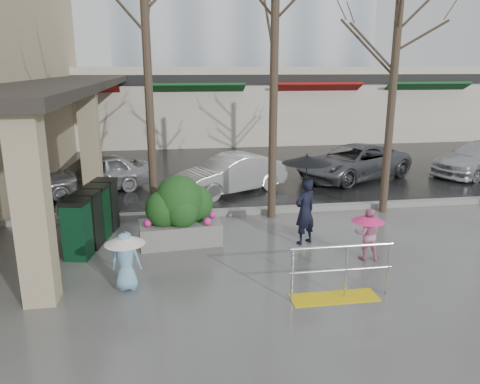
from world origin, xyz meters
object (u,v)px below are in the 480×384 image
object	(u,v)px
car_c	(354,162)
car_a	(92,174)
car_b	(231,174)
woman	(306,190)
planter	(180,211)
child_blue	(126,254)
tree_mideast	(397,35)
news_boxes	(93,216)
tree_west	(145,23)
car_d	(480,158)
child_pink	(368,230)
tree_midwest	(275,18)
handrail	(338,279)

from	to	relation	value
car_c	car_a	bearing A→B (deg)	-112.47
car_b	car_c	distance (m)	4.90
woman	planter	bearing A→B (deg)	-36.62
child_blue	car_a	world-z (taller)	car_a
woman	car_a	distance (m)	7.93
tree_mideast	planter	distance (m)	7.32
woman	news_boxes	bearing A→B (deg)	-36.80
car_a	car_c	world-z (taller)	same
car_a	tree_west	bearing A→B (deg)	6.86
child_blue	car_d	world-z (taller)	car_d
tree_mideast	child_pink	distance (m)	5.59
woman	car_d	world-z (taller)	woman
tree_mideast	car_a	xyz separation A→B (m)	(-8.59, 3.49, -4.23)
tree_west	car_b	distance (m)	5.78
car_c	car_d	bearing A→B (deg)	63.90
planter	car_a	bearing A→B (deg)	118.12
tree_mideast	car_d	size ratio (longest dim) A/B	1.50
tree_midwest	car_d	bearing A→B (deg)	23.39
handrail	tree_west	bearing A→B (deg)	124.99
tree_mideast	car_a	bearing A→B (deg)	157.89
tree_midwest	car_c	distance (m)	7.27
car_b	car_d	distance (m)	9.91
child_pink	planter	xyz separation A→B (m)	(-3.97, 1.57, 0.12)
tree_midwest	tree_mideast	size ratio (longest dim) A/B	1.08
woman	car_d	distance (m)	10.62
handrail	tree_mideast	bearing A→B (deg)	56.81
woman	child_blue	size ratio (longest dim) A/B	1.90
planter	tree_west	bearing A→B (deg)	111.54
car_a	child_pink	bearing A→B (deg)	21.09
car_d	tree_west	bearing A→B (deg)	-94.93
child_pink	car_a	bearing A→B (deg)	-31.92
woman	child_pink	size ratio (longest dim) A/B	1.88
tree_mideast	child_pink	size ratio (longest dim) A/B	5.66
child_blue	car_c	size ratio (longest dim) A/B	0.25
car_c	car_d	size ratio (longest dim) A/B	1.04
handrail	car_b	distance (m)	7.63
child_blue	car_d	distance (m)	14.90
handrail	car_c	xyz separation A→B (m)	(3.83, 8.78, 0.25)
woman	child_blue	xyz separation A→B (m)	(-3.97, -1.77, -0.60)
tree_west	tree_midwest	distance (m)	3.20
tree_west	news_boxes	bearing A→B (deg)	-138.02
handrail	child_pink	world-z (taller)	child_pink
tree_mideast	car_b	size ratio (longest dim) A/B	1.70
handrail	tree_west	world-z (taller)	tree_west
tree_midwest	planter	bearing A→B (deg)	-148.01
child_blue	car_a	bearing A→B (deg)	-69.50
tree_west	handrail	bearing A→B (deg)	-55.01
tree_west	tree_mideast	xyz separation A→B (m)	(6.50, 0.00, -0.22)
woman	car_a	xyz separation A→B (m)	(-5.62, 5.55, -0.67)
tree_west	woman	world-z (taller)	tree_west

